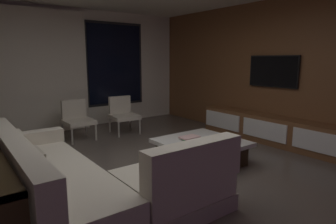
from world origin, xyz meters
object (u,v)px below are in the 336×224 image
at_px(coffee_table, 201,151).
at_px(accent_chair_by_curtain, 77,117).
at_px(media_console, 273,130).
at_px(book_stack_on_coffee_table, 190,138).
at_px(mounted_tv, 273,71).
at_px(accent_chair_near_window, 123,113).
at_px(sectional_couch, 84,183).

height_order(coffee_table, accent_chair_by_curtain, accent_chair_by_curtain).
height_order(coffee_table, media_console, media_console).
bearing_deg(accent_chair_by_curtain, book_stack_on_coffee_table, -68.92).
distance_m(coffee_table, book_stack_on_coffee_table, 0.27).
relative_size(book_stack_on_coffee_table, media_console, 0.09).
distance_m(coffee_table, media_console, 1.83).
bearing_deg(mounted_tv, accent_chair_near_window, 132.19).
xyz_separation_m(accent_chair_by_curtain, media_console, (2.84, -2.55, -0.18)).
xyz_separation_m(sectional_couch, accent_chair_by_curtain, (0.93, 2.78, 0.14)).
relative_size(accent_chair_by_curtain, media_console, 0.25).
height_order(accent_chair_near_window, media_console, accent_chair_near_window).
height_order(accent_chair_by_curtain, mounted_tv, mounted_tv).
bearing_deg(accent_chair_near_window, accent_chair_by_curtain, 174.52).
relative_size(book_stack_on_coffee_table, accent_chair_near_window, 0.37).
height_order(coffee_table, book_stack_on_coffee_table, book_stack_on_coffee_table).
bearing_deg(book_stack_on_coffee_table, accent_chair_by_curtain, 111.08).
xyz_separation_m(media_console, mounted_tv, (0.18, 0.20, 1.10)).
bearing_deg(sectional_couch, accent_chair_by_curtain, 71.48).
distance_m(sectional_couch, mounted_tv, 4.12).
relative_size(coffee_table, accent_chair_near_window, 1.49).
bearing_deg(accent_chair_near_window, mounted_tv, -47.81).
relative_size(book_stack_on_coffee_table, accent_chair_by_curtain, 0.37).
height_order(book_stack_on_coffee_table, mounted_tv, mounted_tv).
xyz_separation_m(sectional_couch, mounted_tv, (3.96, 0.43, 1.06)).
distance_m(sectional_couch, book_stack_on_coffee_table, 1.89).
relative_size(accent_chair_near_window, accent_chair_by_curtain, 1.00).
height_order(coffee_table, accent_chair_near_window, accent_chair_near_window).
bearing_deg(accent_chair_by_curtain, mounted_tv, -37.90).
xyz_separation_m(sectional_couch, accent_chair_near_window, (1.91, 2.69, 0.14)).
height_order(sectional_couch, book_stack_on_coffee_table, sectional_couch).
relative_size(sectional_couch, book_stack_on_coffee_table, 8.60).
bearing_deg(coffee_table, accent_chair_near_window, 90.99).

